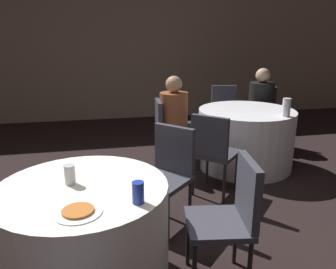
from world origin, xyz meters
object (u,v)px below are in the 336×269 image
(pizza_plate_near, at_px, (78,211))
(soda_can_blue, at_px, (138,193))
(person_black_shirt, at_px, (260,107))
(table_far, at_px, (245,138))
(chair_near_northeast, at_px, (168,167))
(table_near, at_px, (86,238))
(chair_far_southwest, at_px, (213,148))
(chair_far_west, at_px, (166,128))
(chair_far_north, at_px, (225,108))
(chair_far_northeast, at_px, (261,110))
(bottle_far, at_px, (286,107))
(person_floral_shirt, at_px, (179,123))
(soda_can_silver, at_px, (70,175))
(chair_near_east, at_px, (232,211))

(pizza_plate_near, relative_size, soda_can_blue, 2.05)
(person_black_shirt, bearing_deg, pizza_plate_near, 86.58)
(table_far, xyz_separation_m, pizza_plate_near, (-1.89, -2.10, 0.37))
(chair_near_northeast, xyz_separation_m, person_black_shirt, (1.73, 1.80, 0.07))
(table_near, xyz_separation_m, chair_far_southwest, (1.20, 1.06, 0.17))
(chair_far_southwest, xyz_separation_m, chair_far_west, (-0.31, 0.79, 0.00))
(soda_can_blue, bearing_deg, table_near, 138.63)
(chair_near_northeast, height_order, pizza_plate_near, chair_near_northeast)
(chair_far_southwest, xyz_separation_m, chair_far_north, (0.79, 1.72, 0.00))
(table_far, bearing_deg, chair_far_southwest, -133.10)
(soda_can_blue, bearing_deg, pizza_plate_near, -172.49)
(pizza_plate_near, bearing_deg, chair_far_northeast, 49.26)
(chair_near_northeast, relative_size, person_black_shirt, 0.75)
(table_near, xyz_separation_m, chair_far_northeast, (2.49, 2.58, 0.17))
(chair_near_northeast, distance_m, pizza_plate_near, 1.19)
(pizza_plate_near, xyz_separation_m, bottle_far, (2.16, 1.70, 0.10))
(chair_far_southwest, distance_m, chair_far_west, 0.85)
(person_floral_shirt, bearing_deg, bottle_far, 71.20)
(soda_can_silver, distance_m, soda_can_blue, 0.49)
(chair_near_east, bearing_deg, chair_far_north, -11.81)
(chair_near_east, height_order, person_black_shirt, person_black_shirt)
(chair_far_southwest, bearing_deg, soda_can_silver, -98.26)
(person_black_shirt, relative_size, bottle_far, 5.62)
(chair_far_northeast, xyz_separation_m, chair_far_west, (-1.60, -0.73, 0.00))
(table_near, relative_size, chair_near_east, 1.21)
(chair_near_northeast, relative_size, soda_can_silver, 7.11)
(person_floral_shirt, xyz_separation_m, soda_can_silver, (-1.11, -1.80, 0.20))
(pizza_plate_near, bearing_deg, person_floral_shirt, 64.01)
(pizza_plate_near, bearing_deg, soda_can_blue, 7.51)
(chair_near_northeast, xyz_separation_m, bottle_far, (1.49, 0.73, 0.30))
(person_black_shirt, xyz_separation_m, person_floral_shirt, (-1.35, -0.61, -0.01))
(table_far, height_order, chair_far_northeast, chair_far_northeast)
(chair_far_northeast, height_order, soda_can_silver, chair_far_northeast)
(chair_near_east, distance_m, chair_far_north, 3.10)
(chair_far_west, height_order, bottle_far, bottle_far)
(chair_far_north, bearing_deg, chair_far_west, 46.19)
(person_black_shirt, distance_m, pizza_plate_near, 3.67)
(chair_near_east, height_order, chair_far_southwest, same)
(chair_far_northeast, relative_size, person_black_shirt, 0.75)
(chair_near_northeast, height_order, soda_can_silver, chair_near_northeast)
(table_far, height_order, person_black_shirt, person_black_shirt)
(chair_far_northeast, xyz_separation_m, chair_far_north, (-0.50, 0.20, 0.00))
(chair_far_north, xyz_separation_m, bottle_far, (0.17, -1.40, 0.30))
(table_far, xyz_separation_m, chair_near_east, (-0.96, -1.92, 0.17))
(chair_far_west, bearing_deg, chair_near_east, 4.63)
(chair_far_southwest, bearing_deg, chair_far_north, 108.53)
(chair_near_east, xyz_separation_m, pizza_plate_near, (-0.93, -0.18, 0.20))
(chair_far_north, relative_size, soda_can_blue, 7.11)
(chair_near_east, xyz_separation_m, soda_can_blue, (-0.61, -0.14, 0.26))
(table_near, height_order, person_black_shirt, person_black_shirt)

